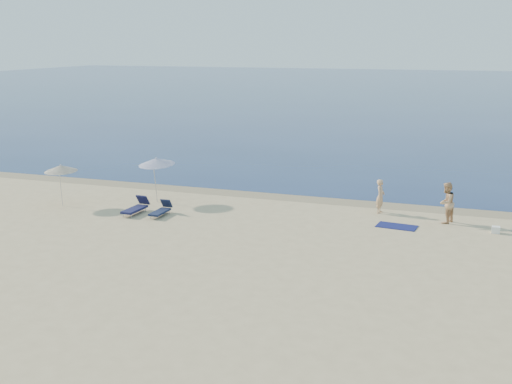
# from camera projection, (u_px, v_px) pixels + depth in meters

# --- Properties ---
(sea) EXTENTS (240.00, 160.00, 0.01)m
(sea) POSITION_uv_depth(u_px,v_px,m) (442.00, 91.00, 107.15)
(sea) COLOR #0C1C48
(sea) RESTS_ON ground
(wet_sand_strip) EXTENTS (240.00, 1.60, 0.00)m
(wet_sand_strip) POSITION_uv_depth(u_px,v_px,m) (349.00, 202.00, 32.99)
(wet_sand_strip) COLOR #847254
(wet_sand_strip) RESTS_ON ground
(person_left) EXTENTS (0.46, 0.64, 1.64)m
(person_left) POSITION_uv_depth(u_px,v_px,m) (380.00, 196.00, 30.78)
(person_left) COLOR tan
(person_left) RESTS_ON ground
(person_right) EXTENTS (1.02, 1.12, 1.89)m
(person_right) POSITION_uv_depth(u_px,v_px,m) (446.00, 203.00, 29.06)
(person_right) COLOR tan
(person_right) RESTS_ON ground
(beach_towel) EXTENTS (1.86, 1.17, 0.03)m
(beach_towel) POSITION_uv_depth(u_px,v_px,m) (397.00, 226.00, 28.66)
(beach_towel) COLOR #0E1246
(beach_towel) RESTS_ON ground
(white_bag) EXTENTS (0.35, 0.30, 0.29)m
(white_bag) POSITION_uv_depth(u_px,v_px,m) (496.00, 230.00, 27.67)
(white_bag) COLOR white
(white_bag) RESTS_ON ground
(umbrella_near) EXTENTS (2.34, 2.35, 2.40)m
(umbrella_near) POSITION_uv_depth(u_px,v_px,m) (156.00, 161.00, 32.73)
(umbrella_near) COLOR silver
(umbrella_near) RESTS_ON ground
(umbrella_far) EXTENTS (1.67, 1.68, 2.16)m
(umbrella_far) POSITION_uv_depth(u_px,v_px,m) (61.00, 168.00, 31.95)
(umbrella_far) COLOR silver
(umbrella_far) RESTS_ON ground
(lounger_left) EXTENTS (0.66, 1.79, 0.78)m
(lounger_left) POSITION_uv_depth(u_px,v_px,m) (136.00, 208.00, 30.80)
(lounger_left) COLOR #16173C
(lounger_left) RESTS_ON ground
(lounger_right) EXTENTS (0.53, 1.57, 0.69)m
(lounger_right) POSITION_uv_depth(u_px,v_px,m) (161.00, 210.00, 30.43)
(lounger_right) COLOR #141C37
(lounger_right) RESTS_ON ground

